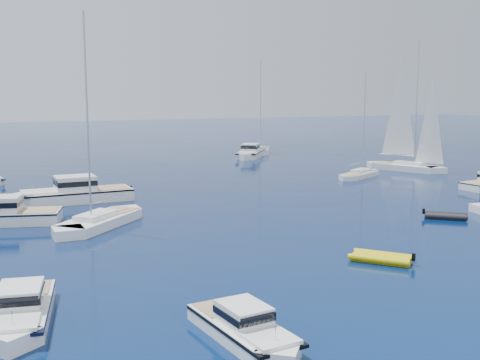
% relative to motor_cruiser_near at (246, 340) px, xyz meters
% --- Properties ---
extents(ground, '(400.00, 400.00, 0.00)m').
position_rel_motor_cruiser_near_xyz_m(ground, '(11.49, 5.59, 0.00)').
color(ground, navy).
rests_on(ground, ground).
extents(motor_cruiser_near, '(2.88, 7.48, 1.92)m').
position_rel_motor_cruiser_near_xyz_m(motor_cruiser_near, '(0.00, 0.00, 0.00)').
color(motor_cruiser_near, white).
rests_on(motor_cruiser_near, ground).
extents(motor_cruiser_left, '(4.09, 8.44, 2.13)m').
position_rel_motor_cruiser_near_xyz_m(motor_cruiser_left, '(-8.22, 5.92, 0.00)').
color(motor_cruiser_left, white).
rests_on(motor_cruiser_left, ground).
extents(motor_cruiser_centre, '(12.08, 3.84, 3.16)m').
position_rel_motor_cruiser_near_xyz_m(motor_cruiser_centre, '(-1.07, 35.15, 0.00)').
color(motor_cruiser_centre, white).
rests_on(motor_cruiser_centre, ground).
extents(motor_cruiser_distant, '(9.01, 10.50, 2.80)m').
position_rel_motor_cruiser_near_xyz_m(motor_cruiser_distant, '(31.43, 63.37, 0.00)').
color(motor_cruiser_distant, white).
rests_on(motor_cruiser_distant, ground).
extents(sailboat_mid_l, '(10.08, 10.01, 16.58)m').
position_rel_motor_cruiser_near_xyz_m(sailboat_mid_l, '(-0.96, 23.79, 0.00)').
color(sailboat_mid_l, white).
rests_on(sailboat_mid_l, ground).
extents(sailboat_centre, '(9.06, 6.25, 13.23)m').
position_rel_motor_cruiser_near_xyz_m(sailboat_centre, '(33.42, 37.18, 0.00)').
color(sailboat_centre, silver).
rests_on(sailboat_centre, ground).
extents(sailboat_sails_r, '(7.67, 12.26, 17.66)m').
position_rel_motor_cruiser_near_xyz_m(sailboat_sails_r, '(43.04, 40.02, 0.00)').
color(sailboat_sails_r, white).
rests_on(sailboat_sails_r, ground).
extents(sailboat_sails_far, '(7.86, 11.20, 16.40)m').
position_rel_motor_cruiser_near_xyz_m(sailboat_sails_far, '(36.32, 69.22, 0.00)').
color(sailboat_sails_far, white).
rests_on(sailboat_sails_far, ground).
extents(tender_yellow, '(4.03, 4.30, 0.95)m').
position_rel_motor_cruiser_near_xyz_m(tender_yellow, '(12.41, 6.80, 0.00)').
color(tender_yellow, yellow).
rests_on(tender_yellow, ground).
extents(tender_grey_near, '(3.88, 3.76, 0.95)m').
position_rel_motor_cruiser_near_xyz_m(tender_grey_near, '(25.20, 14.53, 0.00)').
color(tender_grey_near, black).
rests_on(tender_grey_near, ground).
extents(tender_grey_far, '(4.17, 2.77, 0.95)m').
position_rel_motor_cruiser_near_xyz_m(tender_grey_far, '(3.34, 38.32, 0.00)').
color(tender_grey_far, black).
rests_on(tender_grey_far, ground).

